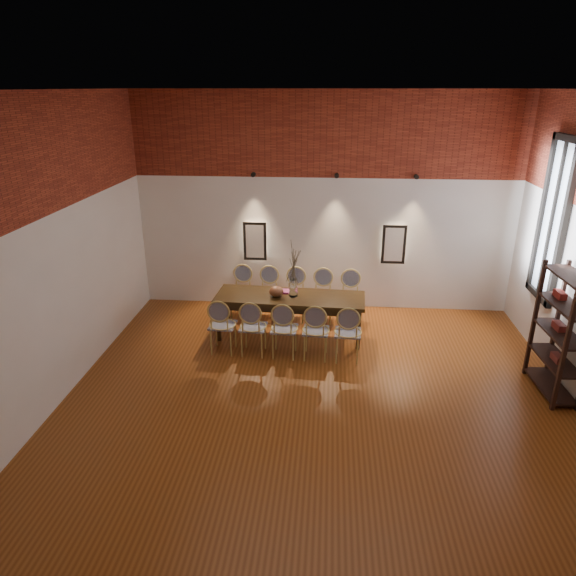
# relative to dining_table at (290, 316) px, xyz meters

# --- Properties ---
(floor) EXTENTS (7.00, 7.00, 0.02)m
(floor) POSITION_rel_dining_table_xyz_m (0.53, -2.10, -0.39)
(floor) COLOR brown
(floor) RESTS_ON ground
(ceiling) EXTENTS (7.00, 7.00, 0.02)m
(ceiling) POSITION_rel_dining_table_xyz_m (0.53, -2.10, 3.63)
(ceiling) COLOR silver
(ceiling) RESTS_ON ground
(wall_back) EXTENTS (7.00, 0.10, 4.00)m
(wall_back) POSITION_rel_dining_table_xyz_m (0.53, 1.45, 1.62)
(wall_back) COLOR silver
(wall_back) RESTS_ON ground
(wall_front) EXTENTS (7.00, 0.10, 4.00)m
(wall_front) POSITION_rel_dining_table_xyz_m (0.53, -5.65, 1.62)
(wall_front) COLOR silver
(wall_front) RESTS_ON ground
(wall_left) EXTENTS (0.10, 7.00, 4.00)m
(wall_left) POSITION_rel_dining_table_xyz_m (-3.02, -2.10, 1.62)
(wall_left) COLOR silver
(wall_left) RESTS_ON ground
(brick_band_back) EXTENTS (7.00, 0.02, 1.50)m
(brick_band_back) POSITION_rel_dining_table_xyz_m (0.53, 1.38, 2.88)
(brick_band_back) COLOR maroon
(brick_band_back) RESTS_ON ground
(brick_band_front) EXTENTS (7.00, 0.02, 1.50)m
(brick_band_front) POSITION_rel_dining_table_xyz_m (0.53, -5.58, 2.88)
(brick_band_front) COLOR maroon
(brick_band_front) RESTS_ON ground
(brick_band_left) EXTENTS (0.02, 7.00, 1.50)m
(brick_band_left) POSITION_rel_dining_table_xyz_m (-2.95, -2.10, 2.88)
(brick_band_left) COLOR maroon
(brick_band_left) RESTS_ON ground
(niche_left) EXTENTS (0.36, 0.06, 0.66)m
(niche_left) POSITION_rel_dining_table_xyz_m (-0.77, 1.35, 0.93)
(niche_left) COLOR #FFEAC6
(niche_left) RESTS_ON wall_back
(niche_right) EXTENTS (0.36, 0.06, 0.66)m
(niche_right) POSITION_rel_dining_table_xyz_m (1.83, 1.35, 0.93)
(niche_right) COLOR #FFEAC6
(niche_right) RESTS_ON wall_back
(spot_fixture_left) EXTENTS (0.08, 0.10, 0.08)m
(spot_fixture_left) POSITION_rel_dining_table_xyz_m (-0.77, 1.32, 2.17)
(spot_fixture_left) COLOR black
(spot_fixture_left) RESTS_ON wall_back
(spot_fixture_mid) EXTENTS (0.08, 0.10, 0.08)m
(spot_fixture_mid) POSITION_rel_dining_table_xyz_m (0.73, 1.32, 2.17)
(spot_fixture_mid) COLOR black
(spot_fixture_mid) RESTS_ON wall_back
(spot_fixture_right) EXTENTS (0.08, 0.10, 0.08)m
(spot_fixture_right) POSITION_rel_dining_table_xyz_m (2.13, 1.32, 2.17)
(spot_fixture_right) COLOR black
(spot_fixture_right) RESTS_ON wall_back
(window_glass) EXTENTS (0.02, 0.78, 2.38)m
(window_glass) POSITION_rel_dining_table_xyz_m (3.99, -0.10, 1.77)
(window_glass) COLOR silver
(window_glass) RESTS_ON wall_right
(window_frame) EXTENTS (0.08, 0.90, 2.50)m
(window_frame) POSITION_rel_dining_table_xyz_m (3.97, -0.10, 1.77)
(window_frame) COLOR black
(window_frame) RESTS_ON wall_right
(window_mullion) EXTENTS (0.06, 0.06, 2.40)m
(window_mullion) POSITION_rel_dining_table_xyz_m (3.97, -0.10, 1.77)
(window_mullion) COLOR black
(window_mullion) RESTS_ON wall_right
(dining_table) EXTENTS (2.54, 0.93, 0.75)m
(dining_table) POSITION_rel_dining_table_xyz_m (0.00, 0.00, 0.00)
(dining_table) COLOR black
(dining_table) RESTS_ON floor
(chair_near_a) EXTENTS (0.46, 0.46, 0.94)m
(chair_near_a) POSITION_rel_dining_table_xyz_m (-1.03, -0.63, 0.09)
(chair_near_a) COLOR tan
(chair_near_a) RESTS_ON floor
(chair_near_b) EXTENTS (0.46, 0.46, 0.94)m
(chair_near_b) POSITION_rel_dining_table_xyz_m (-0.53, -0.65, 0.09)
(chair_near_b) COLOR tan
(chair_near_b) RESTS_ON floor
(chair_near_c) EXTENTS (0.46, 0.46, 0.94)m
(chair_near_c) POSITION_rel_dining_table_xyz_m (-0.04, -0.68, 0.09)
(chair_near_c) COLOR tan
(chair_near_c) RESTS_ON floor
(chair_near_d) EXTENTS (0.46, 0.46, 0.94)m
(chair_near_d) POSITION_rel_dining_table_xyz_m (0.46, -0.71, 0.09)
(chair_near_d) COLOR tan
(chair_near_d) RESTS_ON floor
(chair_near_e) EXTENTS (0.46, 0.46, 0.94)m
(chair_near_e) POSITION_rel_dining_table_xyz_m (0.96, -0.73, 0.09)
(chair_near_e) COLOR tan
(chair_near_e) RESTS_ON floor
(chair_far_a) EXTENTS (0.46, 0.46, 0.94)m
(chair_far_a) POSITION_rel_dining_table_xyz_m (-0.96, 0.73, 0.09)
(chair_far_a) COLOR tan
(chair_far_a) RESTS_ON floor
(chair_far_b) EXTENTS (0.46, 0.46, 0.94)m
(chair_far_b) POSITION_rel_dining_table_xyz_m (-0.46, 0.71, 0.09)
(chair_far_b) COLOR tan
(chair_far_b) RESTS_ON floor
(chair_far_c) EXTENTS (0.46, 0.46, 0.94)m
(chair_far_c) POSITION_rel_dining_table_xyz_m (0.04, 0.68, 0.09)
(chair_far_c) COLOR tan
(chair_far_c) RESTS_ON floor
(chair_far_d) EXTENTS (0.46, 0.46, 0.94)m
(chair_far_d) POSITION_rel_dining_table_xyz_m (0.53, 0.65, 0.09)
(chair_far_d) COLOR tan
(chair_far_d) RESTS_ON floor
(chair_far_e) EXTENTS (0.46, 0.46, 0.94)m
(chair_far_e) POSITION_rel_dining_table_xyz_m (1.03, 0.63, 0.09)
(chair_far_e) COLOR tan
(chair_far_e) RESTS_ON floor
(vase) EXTENTS (0.14, 0.14, 0.30)m
(vase) POSITION_rel_dining_table_xyz_m (0.06, -0.00, 0.53)
(vase) COLOR silver
(vase) RESTS_ON dining_table
(dried_branches) EXTENTS (0.50, 0.50, 0.70)m
(dried_branches) POSITION_rel_dining_table_xyz_m (0.06, -0.00, 0.98)
(dried_branches) COLOR #4A402C
(dried_branches) RESTS_ON vase
(bowl) EXTENTS (0.24, 0.24, 0.18)m
(bowl) POSITION_rel_dining_table_xyz_m (-0.23, -0.04, 0.46)
(bowl) COLOR brown
(bowl) RESTS_ON dining_table
(book) EXTENTS (0.27, 0.19, 0.03)m
(book) POSITION_rel_dining_table_xyz_m (-0.16, 0.16, 0.39)
(book) COLOR #982E6B
(book) RESTS_ON dining_table
(shelving_rack) EXTENTS (0.43, 1.02, 1.80)m
(shelving_rack) POSITION_rel_dining_table_xyz_m (3.81, -1.41, 0.53)
(shelving_rack) COLOR black
(shelving_rack) RESTS_ON floor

